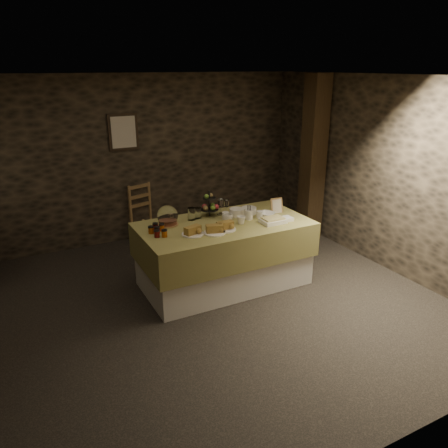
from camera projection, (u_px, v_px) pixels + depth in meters
name	position (u px, v px, depth m)	size (l,w,h in m)	color
ground_plane	(202.00, 306.00, 5.21)	(5.50, 5.00, 0.01)	black
room_shell	(200.00, 178.00, 4.68)	(5.52, 5.02, 2.60)	black
buffet_table	(224.00, 249.00, 5.58)	(2.13, 1.13, 0.84)	silver
chair	(146.00, 216.00, 7.06)	(0.53, 0.51, 0.72)	olive
timber_column	(313.00, 159.00, 6.93)	(0.30, 0.30, 2.60)	black
framed_picture	(123.00, 132.00, 6.60)	(0.45, 0.04, 0.55)	#2D2116
plate_stack_a	(237.00, 212.00, 5.70)	(0.19, 0.19, 0.10)	white
plate_stack_b	(249.00, 210.00, 5.79)	(0.20, 0.20, 0.09)	white
cutlery_holder	(249.00, 215.00, 5.58)	(0.10, 0.10, 0.12)	white
cup_a	(228.00, 218.00, 5.49)	(0.13, 0.13, 0.10)	white
cup_b	(241.00, 220.00, 5.41)	(0.11, 0.11, 0.10)	white
mug_c	(225.00, 216.00, 5.58)	(0.09, 0.09, 0.10)	white
mug_d	(260.00, 214.00, 5.63)	(0.08, 0.08, 0.09)	white
bowl	(267.00, 214.00, 5.70)	(0.21, 0.21, 0.05)	white
cake_dome	(168.00, 217.00, 5.36)	(0.26, 0.26, 0.26)	olive
fruit_stand	(210.00, 206.00, 5.67)	(0.24, 0.24, 0.34)	black
bread_platter_left	(193.00, 232.00, 5.07)	(0.26, 0.26, 0.11)	white
bread_platter_center	(215.00, 230.00, 5.11)	(0.26, 0.26, 0.11)	white
bread_platter_right	(225.00, 227.00, 5.22)	(0.26, 0.26, 0.11)	white
jam_jars	(158.00, 231.00, 5.10)	(0.20, 0.32, 0.07)	#4E0A0A
tart_dish	(273.00, 220.00, 5.45)	(0.30, 0.22, 0.07)	white
square_dish	(286.00, 219.00, 5.54)	(0.14, 0.14, 0.04)	white
menu_frame	(277.00, 206.00, 5.81)	(0.17, 0.02, 0.22)	olive
storage_jar_a	(192.00, 214.00, 5.55)	(0.10, 0.10, 0.16)	white
storage_jar_b	(198.00, 213.00, 5.61)	(0.09, 0.09, 0.14)	white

